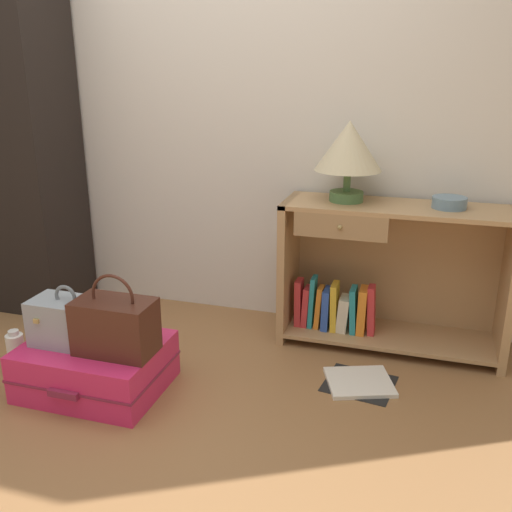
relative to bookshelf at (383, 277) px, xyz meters
name	(u,v)px	position (x,y,z in m)	size (l,w,h in m)	color
ground_plane	(96,453)	(-0.95, -1.26, -0.37)	(9.00, 9.00, 0.00)	olive
back_wall	(224,85)	(-0.95, 0.24, 0.93)	(6.40, 0.10, 2.60)	silver
bookshelf	(383,277)	(0.00, 0.00, 0.00)	(1.13, 0.38, 0.75)	tan
table_lamp	(349,148)	(-0.21, 0.00, 0.65)	(0.33, 0.33, 0.40)	#4C7542
bowl	(449,203)	(0.28, 0.00, 0.41)	(0.16, 0.16, 0.05)	slate
suitcase_large	(96,366)	(-1.19, -0.85, -0.26)	(0.62, 0.50, 0.23)	#DB2860
train_case	(68,322)	(-1.29, -0.87, -0.04)	(0.32, 0.19, 0.28)	#8E99A3
handbag	(115,326)	(-1.05, -0.88, -0.02)	(0.34, 0.20, 0.36)	#472319
bottle	(16,350)	(-1.67, -0.79, -0.28)	(0.08, 0.08, 0.19)	white
open_book_on_floor	(359,382)	(-0.04, -0.47, -0.36)	(0.37, 0.35, 0.02)	white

